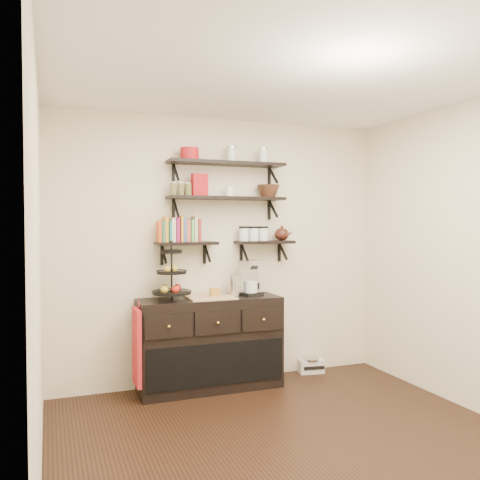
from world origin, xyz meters
name	(u,v)px	position (x,y,z in m)	size (l,w,h in m)	color
floor	(301,449)	(0.00, 0.00, 0.00)	(3.50, 3.50, 0.00)	black
ceiling	(302,72)	(0.00, 0.00, 2.70)	(3.50, 3.50, 0.02)	white
back_wall	(223,250)	(0.00, 1.75, 1.35)	(3.50, 0.02, 2.70)	beige
left_wall	(38,272)	(-1.75, 0.00, 1.35)	(0.02, 3.50, 2.70)	beige
shelf_top	(227,164)	(0.00, 1.62, 2.23)	(1.20, 0.27, 0.23)	black
shelf_mid	(227,199)	(0.00, 1.62, 1.88)	(1.20, 0.27, 0.23)	black
shelf_low_left	(186,244)	(-0.42, 1.63, 1.43)	(0.60, 0.25, 0.23)	black
shelf_low_right	(264,243)	(0.42, 1.63, 1.43)	(0.60, 0.25, 0.23)	black
cookbooks	(181,230)	(-0.47, 1.63, 1.57)	(0.43, 0.15, 0.26)	#DA5323
glass_canisters	(254,235)	(0.30, 1.63, 1.51)	(0.32, 0.10, 0.13)	silver
sideboard	(210,343)	(-0.21, 1.51, 0.45)	(1.40, 0.50, 0.92)	black
fruit_stand	(172,280)	(-0.59, 1.52, 1.09)	(0.37, 0.37, 0.54)	black
candle	(214,292)	(-0.17, 1.51, 0.96)	(0.08, 0.08, 0.08)	#A57026
coffee_maker	(250,279)	(0.22, 1.54, 1.07)	(0.24, 0.24, 0.36)	black
thermal_carafe	(235,286)	(0.04, 1.49, 1.01)	(0.11, 0.11, 0.22)	silver
apron	(137,347)	(-0.94, 1.41, 0.50)	(0.04, 0.30, 0.70)	maroon
radio	(311,366)	(0.98, 1.63, 0.08)	(0.29, 0.20, 0.16)	silver
recipe_box	(200,185)	(-0.29, 1.61, 2.01)	(0.16, 0.06, 0.22)	#AB131A
walnut_bowl	(268,191)	(0.46, 1.61, 1.96)	(0.24, 0.24, 0.13)	black
ramekins	(229,192)	(0.03, 1.61, 1.95)	(0.09, 0.09, 0.10)	white
teapot	(282,233)	(0.62, 1.63, 1.53)	(0.21, 0.16, 0.16)	#381A11
red_pot	(190,154)	(-0.39, 1.61, 2.31)	(0.18, 0.18, 0.12)	#AB131A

